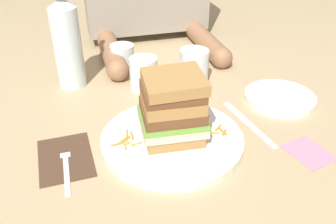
{
  "coord_description": "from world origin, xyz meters",
  "views": [
    {
      "loc": [
        -0.18,
        -0.59,
        0.46
      ],
      "look_at": [
        -0.01,
        0.03,
        0.06
      ],
      "focal_mm": 39.17,
      "sensor_mm": 36.0,
      "label": 1
    }
  ],
  "objects_px": {
    "napkin_dark": "(65,157)",
    "side_plate": "(280,98)",
    "fork": "(66,163)",
    "napkin_pink": "(309,152)",
    "juice_glass": "(194,69)",
    "sandwich": "(172,108)",
    "empty_tumbler_0": "(123,57)",
    "water_bottle": "(67,42)",
    "main_plate": "(172,139)",
    "knife": "(250,125)",
    "empty_tumbler_1": "(144,74)"
  },
  "relations": [
    {
      "from": "napkin_dark",
      "to": "side_plate",
      "type": "xyz_separation_m",
      "value": [
        0.53,
        0.09,
        0.01
      ]
    },
    {
      "from": "fork",
      "to": "napkin_pink",
      "type": "distance_m",
      "value": 0.48
    },
    {
      "from": "napkin_dark",
      "to": "juice_glass",
      "type": "bearing_deg",
      "value": 34.38
    },
    {
      "from": "sandwich",
      "to": "napkin_pink",
      "type": "height_order",
      "value": "sandwich"
    },
    {
      "from": "napkin_dark",
      "to": "juice_glass",
      "type": "relative_size",
      "value": 1.57
    },
    {
      "from": "napkin_dark",
      "to": "napkin_pink",
      "type": "bearing_deg",
      "value": -13.56
    },
    {
      "from": "juice_glass",
      "to": "sandwich",
      "type": "bearing_deg",
      "value": -118.08
    },
    {
      "from": "napkin_dark",
      "to": "fork",
      "type": "distance_m",
      "value": 0.02
    },
    {
      "from": "sandwich",
      "to": "empty_tumbler_0",
      "type": "xyz_separation_m",
      "value": [
        -0.04,
        0.38,
        -0.05
      ]
    },
    {
      "from": "empty_tumbler_0",
      "to": "water_bottle",
      "type": "bearing_deg",
      "value": -157.1
    },
    {
      "from": "main_plate",
      "to": "napkin_dark",
      "type": "distance_m",
      "value": 0.22
    },
    {
      "from": "knife",
      "to": "main_plate",
      "type": "bearing_deg",
      "value": -175.33
    },
    {
      "from": "sandwich",
      "to": "water_bottle",
      "type": "distance_m",
      "value": 0.37
    },
    {
      "from": "fork",
      "to": "empty_tumbler_1",
      "type": "height_order",
      "value": "empty_tumbler_1"
    },
    {
      "from": "main_plate",
      "to": "empty_tumbler_0",
      "type": "relative_size",
      "value": 4.05
    },
    {
      "from": "empty_tumbler_0",
      "to": "empty_tumbler_1",
      "type": "distance_m",
      "value": 0.14
    },
    {
      "from": "empty_tumbler_0",
      "to": "fork",
      "type": "bearing_deg",
      "value": -114.25
    },
    {
      "from": "side_plate",
      "to": "water_bottle",
      "type": "bearing_deg",
      "value": 155.4
    },
    {
      "from": "fork",
      "to": "water_bottle",
      "type": "height_order",
      "value": "water_bottle"
    },
    {
      "from": "side_plate",
      "to": "knife",
      "type": "bearing_deg",
      "value": -146.04
    },
    {
      "from": "napkin_dark",
      "to": "water_bottle",
      "type": "xyz_separation_m",
      "value": [
        0.03,
        0.31,
        0.12
      ]
    },
    {
      "from": "knife",
      "to": "napkin_pink",
      "type": "distance_m",
      "value": 0.14
    },
    {
      "from": "empty_tumbler_0",
      "to": "empty_tumbler_1",
      "type": "xyz_separation_m",
      "value": [
        0.03,
        -0.13,
        0.01
      ]
    },
    {
      "from": "main_plate",
      "to": "fork",
      "type": "xyz_separation_m",
      "value": [
        -0.22,
        -0.02,
        -0.0
      ]
    },
    {
      "from": "empty_tumbler_1",
      "to": "napkin_pink",
      "type": "distance_m",
      "value": 0.45
    },
    {
      "from": "water_bottle",
      "to": "side_plate",
      "type": "xyz_separation_m",
      "value": [
        0.49,
        -0.23,
        -0.11
      ]
    },
    {
      "from": "main_plate",
      "to": "fork",
      "type": "bearing_deg",
      "value": -176.0
    },
    {
      "from": "napkin_dark",
      "to": "empty_tumbler_0",
      "type": "relative_size",
      "value": 2.02
    },
    {
      "from": "knife",
      "to": "water_bottle",
      "type": "relative_size",
      "value": 0.74
    },
    {
      "from": "knife",
      "to": "empty_tumbler_0",
      "type": "distance_m",
      "value": 0.43
    },
    {
      "from": "main_plate",
      "to": "sandwich",
      "type": "xyz_separation_m",
      "value": [
        0.0,
        0.0,
        0.08
      ]
    },
    {
      "from": "water_bottle",
      "to": "empty_tumbler_1",
      "type": "height_order",
      "value": "water_bottle"
    },
    {
      "from": "knife",
      "to": "empty_tumbler_1",
      "type": "xyz_separation_m",
      "value": [
        -0.19,
        0.24,
        0.04
      ]
    },
    {
      "from": "main_plate",
      "to": "juice_glass",
      "type": "xyz_separation_m",
      "value": [
        0.13,
        0.25,
        0.03
      ]
    },
    {
      "from": "knife",
      "to": "empty_tumbler_0",
      "type": "relative_size",
      "value": 2.73
    },
    {
      "from": "sandwich",
      "to": "knife",
      "type": "bearing_deg",
      "value": 4.52
    },
    {
      "from": "main_plate",
      "to": "napkin_pink",
      "type": "relative_size",
      "value": 3.28
    },
    {
      "from": "sandwich",
      "to": "fork",
      "type": "relative_size",
      "value": 0.85
    },
    {
      "from": "empty_tumbler_0",
      "to": "napkin_pink",
      "type": "xyz_separation_m",
      "value": [
        0.29,
        -0.49,
        -0.04
      ]
    },
    {
      "from": "napkin_dark",
      "to": "knife",
      "type": "height_order",
      "value": "same"
    },
    {
      "from": "main_plate",
      "to": "sandwich",
      "type": "bearing_deg",
      "value": 45.55
    },
    {
      "from": "juice_glass",
      "to": "empty_tumbler_1",
      "type": "relative_size",
      "value": 1.11
    },
    {
      "from": "empty_tumbler_0",
      "to": "napkin_pink",
      "type": "distance_m",
      "value": 0.57
    },
    {
      "from": "napkin_pink",
      "to": "juice_glass",
      "type": "bearing_deg",
      "value": 109.59
    },
    {
      "from": "main_plate",
      "to": "knife",
      "type": "height_order",
      "value": "main_plate"
    },
    {
      "from": "fork",
      "to": "side_plate",
      "type": "relative_size",
      "value": 0.95
    },
    {
      "from": "side_plate",
      "to": "napkin_pink",
      "type": "relative_size",
      "value": 1.93
    },
    {
      "from": "main_plate",
      "to": "knife",
      "type": "bearing_deg",
      "value": 4.67
    },
    {
      "from": "side_plate",
      "to": "sandwich",
      "type": "bearing_deg",
      "value": -162.72
    },
    {
      "from": "main_plate",
      "to": "napkin_dark",
      "type": "height_order",
      "value": "main_plate"
    }
  ]
}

